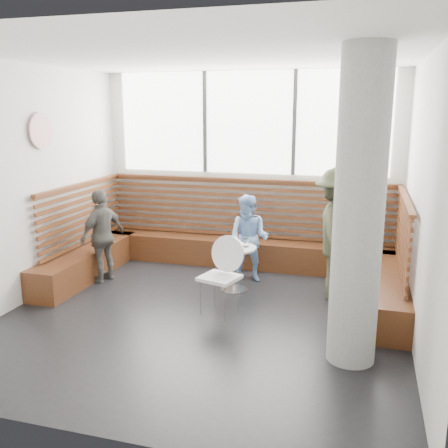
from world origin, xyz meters
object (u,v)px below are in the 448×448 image
(cafe_chair, at_px, (221,269))
(child_back, at_px, (249,238))
(cafe_table, at_px, (235,259))
(child_left, at_px, (102,236))
(concrete_column, at_px, (359,211))
(adult_man, at_px, (339,233))

(cafe_chair, bearing_deg, child_back, 103.68)
(cafe_table, height_order, child_left, child_left)
(cafe_chair, bearing_deg, concrete_column, -10.65)
(concrete_column, relative_size, cafe_chair, 3.20)
(concrete_column, distance_m, cafe_chair, 2.13)
(concrete_column, xyz_separation_m, cafe_table, (-1.71, 1.66, -1.13))
(concrete_column, xyz_separation_m, cafe_chair, (-1.67, 0.85, -1.01))
(concrete_column, height_order, child_left, concrete_column)
(cafe_table, xyz_separation_m, child_back, (0.10, 0.51, 0.20))
(child_back, bearing_deg, cafe_chair, -82.95)
(cafe_table, bearing_deg, concrete_column, -44.21)
(cafe_chair, xyz_separation_m, child_left, (-2.09, 0.69, 0.12))
(adult_man, distance_m, child_back, 1.42)
(child_back, xyz_separation_m, child_left, (-2.15, -0.63, 0.05))
(adult_man, height_order, child_back, adult_man)
(concrete_column, xyz_separation_m, adult_man, (-0.27, 1.80, -0.67))
(cafe_table, xyz_separation_m, cafe_chair, (0.04, -0.82, 0.12))
(cafe_chair, xyz_separation_m, child_back, (0.06, 1.32, 0.08))
(adult_man, bearing_deg, cafe_table, 91.12)
(cafe_chair, distance_m, child_back, 1.33)
(cafe_chair, bearing_deg, child_left, 177.88)
(adult_man, xyz_separation_m, child_left, (-3.49, -0.27, -0.21))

